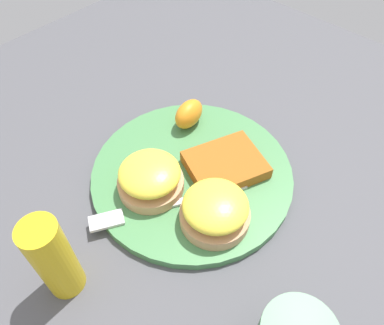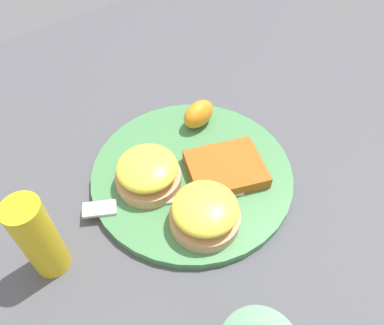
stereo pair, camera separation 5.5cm
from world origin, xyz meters
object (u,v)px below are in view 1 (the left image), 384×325
object	(u,v)px
sandwich_benedict_left	(150,177)
sandwich_benedict_right	(215,210)
orange_wedge	(189,114)
fork	(160,207)
condiment_bottle	(54,259)
hashbrown_patty	(225,165)

from	to	relation	value
sandwich_benedict_left	sandwich_benedict_right	distance (m)	0.10
orange_wedge	fork	size ratio (longest dim) A/B	0.29
sandwich_benedict_left	fork	bearing A→B (deg)	64.59
orange_wedge	condiment_bottle	size ratio (longest dim) A/B	0.46
sandwich_benedict_right	orange_wedge	bearing A→B (deg)	-126.46
sandwich_benedict_right	orange_wedge	xyz separation A→B (m)	(-0.11, -0.15, -0.00)
sandwich_benedict_left	condiment_bottle	distance (m)	0.17
orange_wedge	hashbrown_patty	bearing A→B (deg)	71.93
sandwich_benedict_left	fork	world-z (taller)	sandwich_benedict_left
hashbrown_patty	sandwich_benedict_left	bearing A→B (deg)	-29.38
hashbrown_patty	orange_wedge	bearing A→B (deg)	-108.07
fork	sandwich_benedict_left	bearing A→B (deg)	-115.41
sandwich_benedict_left	fork	distance (m)	0.04
sandwich_benedict_left	hashbrown_patty	distance (m)	0.12
hashbrown_patty	fork	world-z (taller)	hashbrown_patty
orange_wedge	fork	bearing A→B (deg)	29.55
orange_wedge	fork	distance (m)	0.18
fork	condiment_bottle	world-z (taller)	condiment_bottle
sandwich_benedict_right	condiment_bottle	bearing A→B (deg)	-23.15
sandwich_benedict_right	fork	size ratio (longest dim) A/B	0.47
fork	condiment_bottle	bearing A→B (deg)	-4.52
orange_wedge	condiment_bottle	xyz separation A→B (m)	(0.30, 0.07, 0.03)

